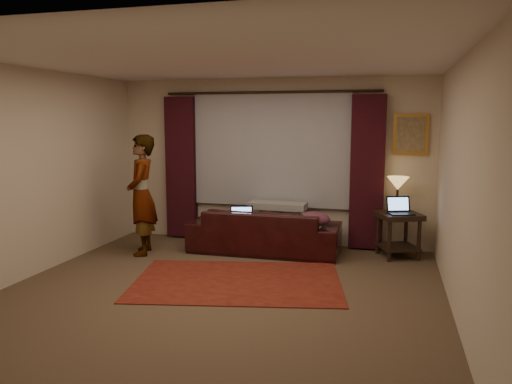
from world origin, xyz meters
TOP-DOWN VIEW (x-y plane):
  - floor at (0.00, 0.00)m, footprint 5.00×5.00m
  - ceiling at (0.00, 0.00)m, footprint 5.00×5.00m
  - wall_back at (0.00, 2.50)m, footprint 5.00×0.02m
  - wall_front at (0.00, -2.50)m, footprint 5.00×0.02m
  - wall_left at (-2.50, 0.00)m, footprint 0.02×5.00m
  - wall_right at (2.50, 0.00)m, footprint 0.02×5.00m
  - sheer_curtain at (0.00, 2.44)m, footprint 2.50×0.05m
  - drape_left at (-1.50, 2.39)m, footprint 0.50×0.14m
  - drape_right at (1.50, 2.39)m, footprint 0.50×0.14m
  - curtain_rod at (0.00, 2.39)m, footprint 0.04×0.04m
  - picture_frame at (2.10, 2.47)m, footprint 0.50×0.04m
  - sofa at (0.05, 1.87)m, footprint 2.22×0.97m
  - throw_blanket at (0.19, 2.15)m, footprint 0.88×0.38m
  - clothing_pile at (0.79, 1.75)m, footprint 0.50×0.39m
  - laptop_sofa at (-0.24, 1.66)m, footprint 0.43×0.45m
  - area_rug at (0.08, 0.42)m, footprint 2.79×2.14m
  - end_table at (1.97, 2.08)m, footprint 0.74×0.74m
  - tiffany_lamp at (1.94, 2.22)m, footprint 0.39×0.39m
  - laptop_table at (2.00, 1.97)m, footprint 0.44×0.46m
  - person at (-1.65, 1.29)m, footprint 0.66×0.66m

SIDE VIEW (x-z plane):
  - floor at x=0.00m, z-range -0.01..0.00m
  - area_rug at x=0.08m, z-range 0.00..0.01m
  - end_table at x=1.97m, z-range 0.00..0.65m
  - sofa at x=0.05m, z-range 0.00..0.90m
  - clothing_pile at x=0.79m, z-range 0.45..0.65m
  - laptop_sofa at x=-0.24m, z-range 0.45..0.69m
  - laptop_table at x=2.00m, z-range 0.65..0.89m
  - person at x=-1.65m, z-range 0.00..1.75m
  - tiffany_lamp at x=1.94m, z-range 0.65..1.15m
  - throw_blanket at x=0.19m, z-range 0.85..0.95m
  - drape_left at x=-1.50m, z-range 0.03..2.33m
  - drape_right at x=1.50m, z-range 0.03..2.33m
  - wall_back at x=0.00m, z-range 0.00..2.60m
  - wall_front at x=0.00m, z-range 0.00..2.60m
  - wall_left at x=-2.50m, z-range 0.00..2.60m
  - wall_right at x=2.50m, z-range 0.00..2.60m
  - sheer_curtain at x=0.00m, z-range 0.60..2.40m
  - picture_frame at x=2.10m, z-range 1.45..2.05m
  - curtain_rod at x=0.00m, z-range 0.68..4.08m
  - ceiling at x=0.00m, z-range 2.59..2.61m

